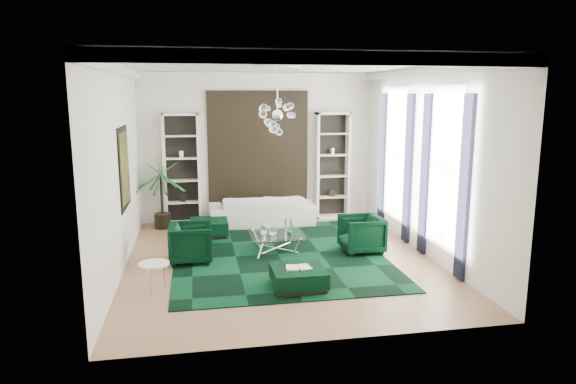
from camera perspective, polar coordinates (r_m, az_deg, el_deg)
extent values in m
cube|color=#A57957|center=(10.37, -0.86, -7.56)|extent=(6.00, 7.00, 0.02)
cube|color=white|center=(9.85, -0.92, 14.02)|extent=(6.00, 7.00, 0.02)
cube|color=silver|center=(13.38, -3.37, 4.98)|extent=(6.00, 0.02, 3.80)
cube|color=silver|center=(6.55, 4.17, -1.22)|extent=(6.00, 0.02, 3.80)
cube|color=silver|center=(9.90, -18.36, 2.37)|extent=(0.02, 7.00, 3.80)
cube|color=silver|center=(10.84, 15.03, 3.24)|extent=(0.02, 7.00, 3.80)
cylinder|color=white|center=(10.15, -1.21, 13.70)|extent=(0.90, 0.90, 0.05)
cube|color=black|center=(13.33, -3.35, 4.96)|extent=(2.50, 0.06, 2.80)
cube|color=black|center=(10.49, -17.69, 2.58)|extent=(0.04, 1.30, 1.60)
cube|color=white|center=(10.03, 17.11, 2.54)|extent=(0.03, 1.10, 2.90)
cube|color=black|center=(9.38, 19.01, 0.33)|extent=(0.07, 0.30, 3.25)
cube|color=black|center=(10.74, 14.97, 1.83)|extent=(0.07, 0.30, 3.25)
cube|color=white|center=(12.19, 11.95, 4.19)|extent=(0.03, 1.10, 2.90)
cube|color=black|center=(11.50, 13.20, 2.49)|extent=(0.07, 0.30, 3.25)
cube|color=black|center=(12.93, 10.46, 3.49)|extent=(0.07, 0.30, 3.25)
cube|color=black|center=(10.65, -1.13, -6.96)|extent=(4.20, 5.00, 0.02)
imported|color=silver|center=(12.98, -2.94, -2.00)|extent=(2.60, 1.02, 0.76)
imported|color=black|center=(10.32, -10.73, -5.56)|extent=(0.84, 0.82, 0.77)
imported|color=black|center=(10.85, 8.14, -4.65)|extent=(0.85, 0.82, 0.77)
cube|color=black|center=(12.11, -8.77, -3.99)|extent=(0.86, 0.86, 0.38)
cube|color=black|center=(8.88, 1.13, -9.51)|extent=(0.89, 0.89, 0.35)
cube|color=white|center=(8.81, 1.14, -8.33)|extent=(0.43, 0.29, 0.03)
cylinder|color=white|center=(8.96, -14.62, -9.21)|extent=(0.51, 0.51, 0.49)
imported|color=#226D2F|center=(10.57, 0.31, -4.34)|extent=(0.13, 0.11, 0.24)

